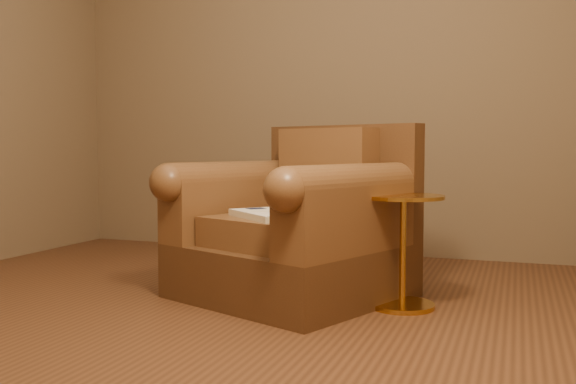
% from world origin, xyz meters
% --- Properties ---
extents(floor, '(4.00, 4.00, 0.00)m').
position_xyz_m(floor, '(0.00, 0.00, 0.00)').
color(floor, brown).
rests_on(floor, ground).
extents(armchair, '(1.29, 1.26, 0.90)m').
position_xyz_m(armchair, '(0.26, 0.59, 0.35)').
color(armchair, '#4E301A').
rests_on(armchair, floor).
extents(teddy_bear, '(0.18, 0.20, 0.24)m').
position_xyz_m(teddy_bear, '(0.25, 0.69, 0.52)').
color(teddy_bear, tan).
rests_on(teddy_bear, armchair).
extents(guidebook, '(0.49, 0.47, 0.03)m').
position_xyz_m(guidebook, '(0.20, 0.36, 0.45)').
color(guidebook, beige).
rests_on(guidebook, armchair).
extents(side_table, '(0.39, 0.39, 0.55)m').
position_xyz_m(side_table, '(0.83, 0.51, 0.29)').
color(side_table, gold).
rests_on(side_table, floor).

